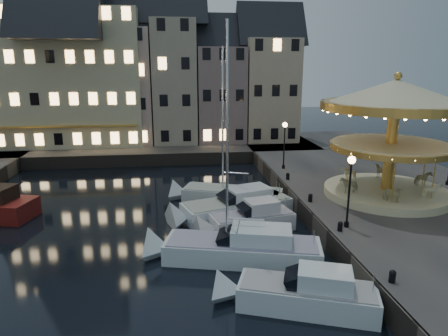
{
  "coord_description": "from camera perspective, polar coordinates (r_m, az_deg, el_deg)",
  "views": [
    {
      "loc": [
        -2.43,
        -19.28,
        10.28
      ],
      "look_at": [
        1.0,
        8.0,
        3.2
      ],
      "focal_mm": 32.0,
      "sensor_mm": 36.0,
      "label": 1
    }
  ],
  "objects": [
    {
      "name": "ground",
      "position": [
        21.98,
        0.01,
        -13.44
      ],
      "size": [
        160.0,
        160.0,
        0.0
      ],
      "primitive_type": "plane",
      "color": "black",
      "rests_on": "ground"
    },
    {
      "name": "quay_east",
      "position": [
        31.65,
        24.64,
        -4.64
      ],
      "size": [
        16.0,
        56.0,
        1.3
      ],
      "primitive_type": "cube",
      "color": "#474442",
      "rests_on": "ground"
    },
    {
      "name": "quay_north",
      "position": [
        48.57,
        -13.62,
        2.6
      ],
      "size": [
        44.0,
        12.0,
        1.3
      ],
      "primitive_type": "cube",
      "color": "#474442",
      "rests_on": "ground"
    },
    {
      "name": "quaywall_e",
      "position": [
        28.33,
        10.65,
        -5.69
      ],
      "size": [
        0.15,
        44.0,
        1.3
      ],
      "primitive_type": "cube",
      "color": "#47423A",
      "rests_on": "ground"
    },
    {
      "name": "quaywall_n",
      "position": [
        42.53,
        -11.79,
        1.05
      ],
      "size": [
        48.0,
        0.15,
        1.3
      ],
      "primitive_type": "cube",
      "color": "#47423A",
      "rests_on": "ground"
    },
    {
      "name": "streetlamp_b",
      "position": [
        23.3,
        17.55,
        -1.84
      ],
      "size": [
        0.44,
        0.44,
        4.17
      ],
      "color": "black",
      "rests_on": "quay_east"
    },
    {
      "name": "streetlamp_c",
      "position": [
        35.67,
        8.63,
        4.17
      ],
      "size": [
        0.44,
        0.44,
        4.17
      ],
      "color": "black",
      "rests_on": "quay_east"
    },
    {
      "name": "bollard_a",
      "position": [
        18.99,
        22.92,
        -13.99
      ],
      "size": [
        0.3,
        0.3,
        0.57
      ],
      "color": "black",
      "rests_on": "quay_east"
    },
    {
      "name": "bollard_b",
      "position": [
        23.41,
        16.26,
        -7.93
      ],
      "size": [
        0.3,
        0.3,
        0.57
      ],
      "color": "black",
      "rests_on": "quay_east"
    },
    {
      "name": "bollard_c",
      "position": [
        27.76,
        12.24,
        -4.12
      ],
      "size": [
        0.3,
        0.3,
        0.57
      ],
      "color": "black",
      "rests_on": "quay_east"
    },
    {
      "name": "bollard_d",
      "position": [
        32.76,
        9.1,
        -1.1
      ],
      "size": [
        0.3,
        0.3,
        0.57
      ],
      "color": "black",
      "rests_on": "quay_east"
    },
    {
      "name": "townhouse_na",
      "position": [
        52.21,
        -26.69,
        10.19
      ],
      "size": [
        5.5,
        8.0,
        12.8
      ],
      "color": "#AB9F90",
      "rests_on": "quay_north"
    },
    {
      "name": "townhouse_nb",
      "position": [
        50.67,
        -20.84,
        11.26
      ],
      "size": [
        6.16,
        8.0,
        13.8
      ],
      "color": "gray",
      "rests_on": "quay_north"
    },
    {
      "name": "townhouse_nc",
      "position": [
        49.61,
        -13.93,
        12.3
      ],
      "size": [
        6.82,
        8.0,
        14.8
      ],
      "color": "tan",
      "rests_on": "quay_north"
    },
    {
      "name": "townhouse_nd",
      "position": [
        49.29,
        -7.14,
        13.17
      ],
      "size": [
        5.5,
        8.0,
        15.8
      ],
      "color": "gray",
      "rests_on": "quay_north"
    },
    {
      "name": "townhouse_ne",
      "position": [
        49.66,
        -0.66,
        11.55
      ],
      "size": [
        6.16,
        8.0,
        12.8
      ],
      "color": "gray",
      "rests_on": "quay_north"
    },
    {
      "name": "townhouse_nf",
      "position": [
        50.68,
        6.31,
        12.09
      ],
      "size": [
        6.82,
        8.0,
        13.8
      ],
      "color": "tan",
      "rests_on": "quay_north"
    },
    {
      "name": "hotel_corner",
      "position": [
        50.62,
        -20.94,
        12.96
      ],
      "size": [
        17.6,
        9.0,
        16.8
      ],
      "color": "#BEB991",
      "rests_on": "quay_north"
    },
    {
      "name": "motorboat_b",
      "position": [
        18.44,
        10.37,
        -17.35
      ],
      "size": [
        6.91,
        4.04,
        2.15
      ],
      "color": "silver",
      "rests_on": "ground"
    },
    {
      "name": "motorboat_c",
      "position": [
        22.01,
        1.58,
        -11.42
      ],
      "size": [
        9.42,
        4.55,
        12.52
      ],
      "color": "silver",
      "rests_on": "ground"
    },
    {
      "name": "motorboat_d",
      "position": [
        25.69,
        3.17,
        -7.63
      ],
      "size": [
        6.39,
        3.23,
        2.15
      ],
      "color": "silver",
      "rests_on": "ground"
    },
    {
      "name": "motorboat_e",
      "position": [
        28.01,
        1.13,
        -5.68
      ],
      "size": [
        8.73,
        4.94,
        2.15
      ],
      "color": "silver",
      "rests_on": "ground"
    },
    {
      "name": "motorboat_f",
      "position": [
        30.89,
        0.13,
        -3.96
      ],
      "size": [
        8.48,
        4.86,
        11.43
      ],
      "color": "silver",
      "rests_on": "ground"
    },
    {
      "name": "carousel",
      "position": [
        29.49,
        23.12,
        6.82
      ],
      "size": [
        9.81,
        9.81,
        8.58
      ],
      "color": "beige",
      "rests_on": "quay_east"
    }
  ]
}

